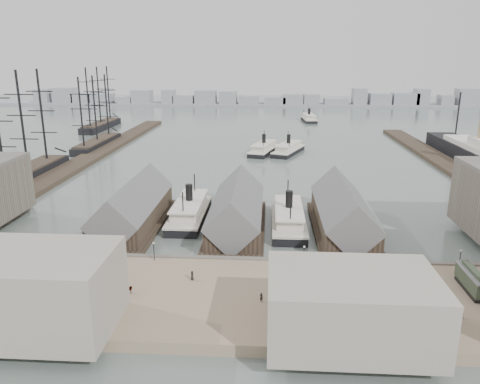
# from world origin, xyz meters

# --- Properties ---
(ground) EXTENTS (900.00, 900.00, 0.00)m
(ground) POSITION_xyz_m (0.00, 0.00, 0.00)
(ground) COLOR #54615D
(ground) RESTS_ON ground
(quay) EXTENTS (180.00, 30.00, 2.00)m
(quay) POSITION_xyz_m (0.00, -20.00, 1.00)
(quay) COLOR #847058
(quay) RESTS_ON ground
(seawall) EXTENTS (180.00, 1.20, 2.30)m
(seawall) POSITION_xyz_m (0.00, -5.20, 1.15)
(seawall) COLOR #59544C
(seawall) RESTS_ON ground
(west_wharf) EXTENTS (10.00, 220.00, 1.60)m
(west_wharf) POSITION_xyz_m (-68.00, 100.00, 0.80)
(west_wharf) COLOR #2D231C
(west_wharf) RESTS_ON ground
(east_wharf) EXTENTS (10.00, 180.00, 1.60)m
(east_wharf) POSITION_xyz_m (78.00, 90.00, 0.80)
(east_wharf) COLOR #2D231C
(east_wharf) RESTS_ON ground
(ferry_shed_west) EXTENTS (14.00, 42.00, 12.60)m
(ferry_shed_west) POSITION_xyz_m (-26.00, 16.88, 4.64)
(ferry_shed_west) COLOR #2D231C
(ferry_shed_west) RESTS_ON ground
(ferry_shed_center) EXTENTS (14.00, 42.00, 12.60)m
(ferry_shed_center) POSITION_xyz_m (0.00, 16.88, 4.64)
(ferry_shed_center) COLOR #2D231C
(ferry_shed_center) RESTS_ON ground
(ferry_shed_east) EXTENTS (14.00, 42.00, 12.60)m
(ferry_shed_east) POSITION_xyz_m (26.00, 16.88, 4.64)
(ferry_shed_east) COLOR #2D231C
(ferry_shed_east) RESTS_ON ground
(street_bldg_center) EXTENTS (24.00, 16.00, 10.00)m
(street_bldg_center) POSITION_xyz_m (20.00, -32.00, 7.00)
(street_bldg_center) COLOR gray
(street_bldg_center) RESTS_ON quay
(street_bldg_west) EXTENTS (30.00, 16.00, 12.00)m
(street_bldg_west) POSITION_xyz_m (-30.00, -32.00, 8.00)
(street_bldg_west) COLOR gray
(street_bldg_west) RESTS_ON quay
(lamp_post_far_w) EXTENTS (0.44, 0.44, 3.92)m
(lamp_post_far_w) POSITION_xyz_m (-45.00, -7.00, 4.71)
(lamp_post_far_w) COLOR black
(lamp_post_far_w) RESTS_ON quay
(lamp_post_near_w) EXTENTS (0.44, 0.44, 3.92)m
(lamp_post_near_w) POSITION_xyz_m (-15.00, -7.00, 4.71)
(lamp_post_near_w) COLOR black
(lamp_post_near_w) RESTS_ON quay
(lamp_post_near_e) EXTENTS (0.44, 0.44, 3.92)m
(lamp_post_near_e) POSITION_xyz_m (15.00, -7.00, 4.71)
(lamp_post_near_e) COLOR black
(lamp_post_near_e) RESTS_ON quay
(lamp_post_far_e) EXTENTS (0.44, 0.44, 3.92)m
(lamp_post_far_e) POSITION_xyz_m (45.00, -7.00, 4.71)
(lamp_post_far_e) COLOR black
(lamp_post_far_e) RESTS_ON quay
(far_shore) EXTENTS (500.00, 40.00, 15.72)m
(far_shore) POSITION_xyz_m (-2.07, 334.14, 3.91)
(far_shore) COLOR gray
(far_shore) RESTS_ON ground
(ferry_docked_west) EXTENTS (8.51, 28.37, 10.13)m
(ferry_docked_west) POSITION_xyz_m (-13.00, 23.93, 2.37)
(ferry_docked_west) COLOR black
(ferry_docked_west) RESTS_ON ground
(ferry_docked_east) EXTENTS (8.34, 27.81, 9.93)m
(ferry_docked_east) POSITION_xyz_m (13.00, 19.98, 2.33)
(ferry_docked_east) COLOR black
(ferry_docked_east) RESTS_ON ground
(ferry_open_near) EXTENTS (14.48, 26.91, 9.21)m
(ferry_open_near) POSITION_xyz_m (5.32, 114.30, 2.16)
(ferry_open_near) COLOR black
(ferry_open_near) RESTS_ON ground
(ferry_open_mid) EXTENTS (16.29, 26.79, 9.19)m
(ferry_open_mid) POSITION_xyz_m (16.30, 114.12, 2.15)
(ferry_open_mid) COLOR black
(ferry_open_mid) RESTS_ON ground
(ferry_open_far) EXTENTS (9.78, 26.38, 9.23)m
(ferry_open_far) POSITION_xyz_m (34.07, 225.45, 2.16)
(ferry_open_far) COLOR black
(ferry_open_far) RESTS_ON ground
(sailing_ship_near) EXTENTS (9.14, 62.96, 37.57)m
(sailing_ship_near) POSITION_xyz_m (-77.35, 55.93, 2.76)
(sailing_ship_near) COLOR black
(sailing_ship_near) RESTS_ON ground
(sailing_ship_mid) EXTENTS (8.15, 47.10, 33.51)m
(sailing_ship_mid) POSITION_xyz_m (-74.44, 124.08, 2.40)
(sailing_ship_mid) COLOR black
(sailing_ship_mid) RESTS_ON ground
(sailing_ship_far) EXTENTS (8.83, 49.07, 36.31)m
(sailing_ship_far) POSITION_xyz_m (-93.83, 183.45, 2.62)
(sailing_ship_far) COLOR black
(sailing_ship_far) RESTS_ON ground
(tram) EXTENTS (2.65, 10.05, 3.57)m
(tram) POSITION_xyz_m (43.64, -16.09, 3.83)
(tram) COLOR black
(tram) RESTS_ON quay
(horse_cart_left) EXTENTS (4.82, 3.02, 1.61)m
(horse_cart_left) POSITION_xyz_m (-36.93, -14.31, 2.81)
(horse_cart_left) COLOR black
(horse_cart_left) RESTS_ON quay
(horse_cart_center) EXTENTS (4.89, 1.87, 1.48)m
(horse_cart_center) POSITION_xyz_m (-17.18, -20.99, 2.78)
(horse_cart_center) COLOR black
(horse_cart_center) RESTS_ON quay
(horse_cart_right) EXTENTS (4.81, 3.64, 1.70)m
(horse_cart_right) POSITION_xyz_m (19.95, -18.68, 2.85)
(horse_cart_right) COLOR black
(horse_cart_right) RESTS_ON quay
(pedestrian_1) EXTENTS (0.96, 1.04, 1.72)m
(pedestrian_1) POSITION_xyz_m (-33.77, -23.46, 2.86)
(pedestrian_1) COLOR black
(pedestrian_1) RESTS_ON quay
(pedestrian_2) EXTENTS (1.13, 0.72, 1.65)m
(pedestrian_2) POSITION_xyz_m (-24.86, -13.73, 2.82)
(pedestrian_2) COLOR black
(pedestrian_2) RESTS_ON quay
(pedestrian_3) EXTENTS (0.65, 1.04, 1.65)m
(pedestrian_3) POSITION_xyz_m (-21.44, -23.63, 2.83)
(pedestrian_3) COLOR black
(pedestrian_3) RESTS_ON quay
(pedestrian_4) EXTENTS (0.65, 0.92, 1.76)m
(pedestrian_4) POSITION_xyz_m (-5.95, -15.14, 2.88)
(pedestrian_4) COLOR black
(pedestrian_4) RESTS_ON quay
(pedestrian_5) EXTENTS (0.72, 0.62, 1.67)m
(pedestrian_5) POSITION_xyz_m (6.91, -22.34, 2.83)
(pedestrian_5) COLOR black
(pedestrian_5) RESTS_ON quay
(pedestrian_6) EXTENTS (0.91, 0.77, 1.64)m
(pedestrian_6) POSITION_xyz_m (26.04, -13.80, 2.82)
(pedestrian_6) COLOR black
(pedestrian_6) RESTS_ON quay
(pedestrian_7) EXTENTS (0.88, 1.17, 1.61)m
(pedestrian_7) POSITION_xyz_m (26.90, -24.21, 2.81)
(pedestrian_7) COLOR black
(pedestrian_7) RESTS_ON quay
(pedestrian_8) EXTENTS (0.99, 1.07, 1.76)m
(pedestrian_8) POSITION_xyz_m (38.70, -16.01, 2.88)
(pedestrian_8) COLOR black
(pedestrian_8) RESTS_ON quay
(pedestrian_10) EXTENTS (0.86, 1.03, 1.81)m
(pedestrian_10) POSITION_xyz_m (38.42, -25.48, 2.90)
(pedestrian_10) COLOR black
(pedestrian_10) RESTS_ON quay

